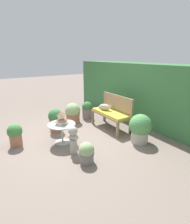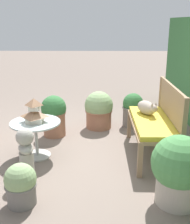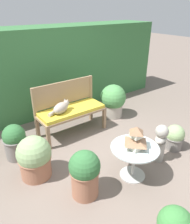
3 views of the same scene
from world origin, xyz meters
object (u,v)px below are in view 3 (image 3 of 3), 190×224
patio_table (134,153)px  potted_plant_table_near (85,173)px  pagoda_birdhouse (136,139)px  potted_plant_path_edge (174,137)px  garden_bench (72,112)px  potted_plant_bench_right (35,158)px  garden_bust (160,141)px  potted_plant_bench_left (113,100)px  potted_plant_table_far (15,141)px  cat (61,108)px

patio_table → potted_plant_table_near: bearing=170.3°
pagoda_birdhouse → potted_plant_path_edge: (1.09, 0.07, -0.43)m
garden_bench → patio_table: size_ratio=1.90×
patio_table → potted_plant_path_edge: size_ratio=1.52×
potted_plant_bench_right → garden_bust: bearing=-25.9°
potted_plant_bench_left → potted_plant_table_far: (-2.28, -0.20, -0.08)m
cat → patio_table: (0.31, -1.56, -0.22)m
potted_plant_bench_left → cat: bearing=-175.4°
potted_plant_table_near → garden_bench: bearing=64.7°
cat → potted_plant_table_far: cat is taller
pagoda_birdhouse → potted_plant_bench_left: 1.99m
pagoda_birdhouse → cat: bearing=101.4°
pagoda_birdhouse → potted_plant_path_edge: pagoda_birdhouse is taller
patio_table → potted_plant_bench_left: size_ratio=0.92×
potted_plant_bench_right → potted_plant_bench_left: bearing=20.2°
cat → potted_plant_bench_left: bearing=-20.3°
garden_bust → potted_plant_bench_right: (-1.75, 0.85, -0.04)m
potted_plant_bench_right → patio_table: bearing=-37.0°
garden_bust → potted_plant_path_edge: garden_bust is taller
garden_bust → potted_plant_bench_left: 1.72m
cat → potted_plant_bench_right: 1.13m
garden_bench → potted_plant_table_near: size_ratio=1.92×
garden_bust → potted_plant_table_far: 2.35m
garden_bust → garden_bench: bearing=92.9°
garden_bust → patio_table: bearing=160.8°
patio_table → potted_plant_table_far: bearing=129.9°
potted_plant_path_edge → potted_plant_bench_left: 1.61m
potted_plant_bench_left → potted_plant_table_near: size_ratio=1.10×
potted_plant_path_edge → potted_plant_bench_left: size_ratio=0.61×
potted_plant_bench_left → potted_plant_path_edge: bearing=-88.4°
cat → pagoda_birdhouse: pagoda_birdhouse is taller
pagoda_birdhouse → garden_bust: 0.67m
garden_bust → potted_plant_bench_left: size_ratio=0.87×
pagoda_birdhouse → potted_plant_path_edge: bearing=3.7°
potted_plant_bench_right → cat: bearing=39.9°
potted_plant_path_edge → potted_plant_bench_right: (-2.24, 0.79, 0.10)m
potted_plant_bench_right → pagoda_birdhouse: bearing=-37.0°
potted_plant_path_edge → potted_plant_bench_right: potted_plant_bench_right is taller
potted_plant_table_near → potted_plant_bench_right: potted_plant_table_near is taller
potted_plant_bench_right → potted_plant_table_far: bearing=97.9°
potted_plant_table_near → potted_plant_bench_right: size_ratio=1.03×
cat → patio_table: bearing=-103.6°
cat → potted_plant_table_near: bearing=-132.5°
pagoda_birdhouse → potted_plant_table_near: size_ratio=0.49×
potted_plant_bench_left → potted_plant_table_near: 2.38m
potted_plant_table_near → patio_table: bearing=-9.7°
potted_plant_path_edge → potted_plant_table_far: 2.71m
pagoda_birdhouse → potted_plant_path_edge: size_ratio=0.73×
garden_bench → potted_plant_path_edge: garden_bench is taller
patio_table → potted_plant_bench_right: size_ratio=1.05×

